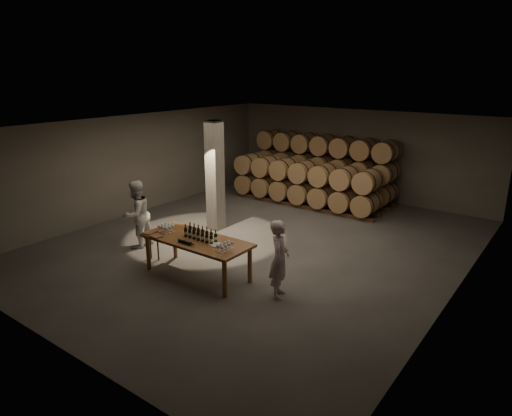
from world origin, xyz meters
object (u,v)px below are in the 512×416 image
Objects in this scene: plate at (216,245)px; stool at (152,240)px; person_man at (279,259)px; person_woman at (137,214)px; bottle_cluster at (200,235)px; notebook_near at (156,236)px; tasting_table at (197,243)px.

plate reaches higher than stool.
person_man is (3.56, 0.30, 0.30)m from stool.
person_woman reaches higher than person_man.
person_woman is at bearing 64.16° from person_man.
bottle_cluster is 0.47× the size of person_woman.
person_woman reaches higher than notebook_near.
notebook_near is (-0.92, -0.49, -0.09)m from bottle_cluster.
person_woman reaches higher than tasting_table.
plate is (0.52, -0.06, -0.10)m from bottle_cluster.
person_man reaches higher than plate.
stool is at bearing -179.10° from tasting_table.
bottle_cluster reaches higher than tasting_table.
tasting_table is 0.23m from bottle_cluster.
bottle_cluster is (0.09, 0.04, 0.21)m from tasting_table.
notebook_near is 1.90m from person_woman.
bottle_cluster reaches higher than plate.
tasting_table is 0.62m from plate.
plate is (0.61, -0.02, 0.11)m from tasting_table.
notebook_near reaches higher than tasting_table.
notebook_near is 2.98m from person_man.
notebook_near reaches higher than plate.
person_man reaches higher than tasting_table.
person_man is 0.93× the size of person_woman.
bottle_cluster is 0.51× the size of person_man.
person_woman is at bearing 160.83° from notebook_near.
bottle_cluster is 0.54m from plate.
plate is at bearing 23.62° from notebook_near.
person_man is (2.06, 0.28, 0.04)m from tasting_table.
bottle_cluster is at bearing 173.76° from plate.
notebook_near reaches higher than stool.
person_woman reaches higher than bottle_cluster.
bottle_cluster is at bearing 72.43° from person_man.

